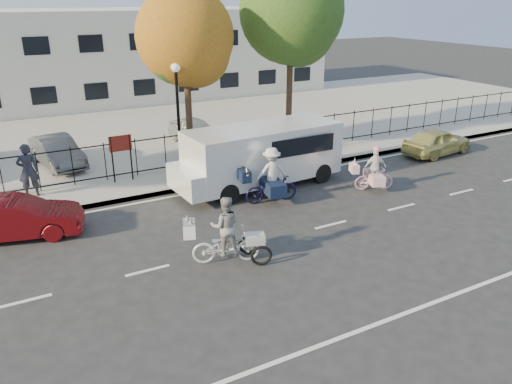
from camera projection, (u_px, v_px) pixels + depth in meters
ground at (248, 246)px, 14.58m from camera, size 120.00×120.00×0.00m
road_markings at (248, 245)px, 14.58m from camera, size 60.00×9.52×0.01m
curb at (186, 189)px, 18.69m from camera, size 60.00×0.10×0.15m
sidewalk at (176, 180)px, 19.55m from camera, size 60.00×2.20×0.15m
parking_lot at (119, 130)px, 26.83m from camera, size 60.00×15.60×0.15m
iron_fence at (165, 153)px, 20.14m from camera, size 58.00×0.06×1.50m
building at (78, 56)px, 33.95m from camera, size 34.00×10.00×6.00m
lamppost at (177, 99)px, 19.23m from camera, size 0.36×0.36×4.33m
street_sign at (121, 149)px, 18.81m from camera, size 0.85×0.06×1.80m
zebra_trike at (226, 237)px, 13.44m from camera, size 2.21×1.45×1.91m
unicorn_bike at (374, 174)px, 18.57m from camera, size 1.72×1.25×1.70m
bull_bike at (271, 181)px, 17.42m from camera, size 2.18×1.51×1.98m
white_van at (260, 154)px, 18.77m from camera, size 6.59×2.57×2.30m
red_sedan at (15, 218)px, 14.87m from camera, size 4.03×2.25×1.26m
gold_sedan at (437, 141)px, 22.79m from camera, size 3.73×1.81×1.23m
pedestrian at (28, 170)px, 17.46m from camera, size 0.71×0.46×1.93m
lot_car_c at (57, 151)px, 20.79m from camera, size 1.94×3.91×1.23m
lot_car_d at (196, 131)px, 23.97m from camera, size 1.92×3.75×1.22m
tree_mid at (188, 41)px, 20.18m from camera, size 3.97×3.97×7.29m
tree_east at (293, 16)px, 22.08m from camera, size 4.65×4.65×8.53m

